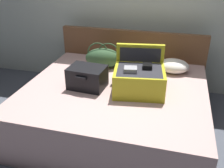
# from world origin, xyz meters

# --- Properties ---
(ground_plane) EXTENTS (12.00, 12.00, 0.00)m
(ground_plane) POSITION_xyz_m (0.00, 0.00, 0.00)
(ground_plane) COLOR #4C515B
(bed) EXTENTS (1.98, 1.79, 0.54)m
(bed) POSITION_xyz_m (0.00, 0.40, 0.27)
(bed) COLOR #BC9993
(bed) RESTS_ON ground
(headboard) EXTENTS (2.02, 0.08, 0.93)m
(headboard) POSITION_xyz_m (0.00, 1.33, 0.47)
(headboard) COLOR brown
(headboard) RESTS_ON ground
(hard_case_large) EXTENTS (0.59, 0.57, 0.45)m
(hard_case_large) POSITION_xyz_m (0.26, 0.39, 0.70)
(hard_case_large) COLOR gold
(hard_case_large) RESTS_ON bed
(hard_case_medium) EXTENTS (0.41, 0.33, 0.24)m
(hard_case_medium) POSITION_xyz_m (-0.29, 0.32, 0.66)
(hard_case_medium) COLOR black
(hard_case_medium) RESTS_ON bed
(duffel_bag) EXTENTS (0.49, 0.33, 0.33)m
(duffel_bag) POSITION_xyz_m (-0.29, 0.90, 0.67)
(duffel_bag) COLOR #2D4C2D
(duffel_bag) RESTS_ON bed
(pillow_near_headboard) EXTENTS (0.39, 0.33, 0.16)m
(pillow_near_headboard) POSITION_xyz_m (0.60, 0.98, 0.62)
(pillow_near_headboard) COLOR white
(pillow_near_headboard) RESTS_ON bed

